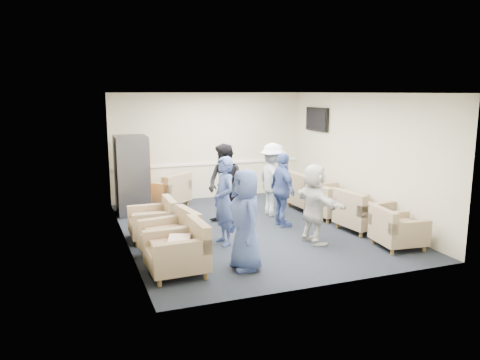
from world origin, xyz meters
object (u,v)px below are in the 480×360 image
object	(u,v)px
armchair_left_near	(180,252)
armchair_corner	(169,192)
armchair_right_far	(309,193)
person_mid_left	(224,201)
person_mid_right	(283,190)
armchair_right_near	(396,231)
armchair_right_midnear	(361,214)
person_front_left	(246,220)
armchair_right_midfar	(329,204)
person_front_right	(315,204)
vending_machine	(132,175)
person_back_left	(225,185)
armchair_left_mid	(173,238)
armchair_left_far	(155,222)
person_back_right	(273,180)

from	to	relation	value
armchair_left_near	armchair_corner	distance (m)	4.35
armchair_right_far	person_mid_left	bearing A→B (deg)	120.95
person_mid_left	person_mid_right	xyz separation A→B (m)	(1.48, 0.67, -0.04)
armchair_right_near	armchair_right_midnear	bearing A→B (deg)	4.51
person_front_left	armchair_right_far	bearing A→B (deg)	137.54
armchair_right_midfar	person_front_right	xyz separation A→B (m)	(-1.14, -1.38, 0.41)
armchair_right_far	vending_machine	bearing A→B (deg)	73.24
armchair_left_near	person_mid_right	world-z (taller)	person_mid_right
person_front_left	person_back_left	bearing A→B (deg)	168.63
armchair_left_near	person_back_left	distance (m)	2.76
armchair_left_mid	person_back_left	bearing A→B (deg)	127.09
armchair_right_midnear	vending_machine	xyz separation A→B (m)	(-4.05, 2.95, 0.54)
armchair_right_near	armchair_left_far	bearing A→B (deg)	68.75
armchair_left_far	person_front_right	distance (m)	2.97
armchair_left_near	person_mid_right	xyz separation A→B (m)	(2.55, 1.79, 0.42)
armchair_left_far	person_back_left	bearing A→B (deg)	106.41
armchair_right_near	vending_machine	xyz separation A→B (m)	(-4.02, 4.04, 0.57)
armchair_left_mid	armchair_right_midfar	size ratio (longest dim) A/B	1.07
armchair_left_mid	armchair_right_midnear	bearing A→B (deg)	83.42
armchair_right_midnear	person_back_left	xyz separation A→B (m)	(-2.39, 1.32, 0.50)
armchair_left_far	person_mid_right	xyz separation A→B (m)	(2.60, -0.05, 0.44)
armchair_corner	person_mid_left	size ratio (longest dim) A/B	0.74
armchair_corner	person_front_right	xyz separation A→B (m)	(1.90, -3.67, 0.39)
armchair_left_near	armchair_right_far	distance (m)	4.73
armchair_left_mid	person_front_left	distance (m)	1.39
armchair_right_near	person_back_left	world-z (taller)	person_back_left
person_mid_left	person_mid_right	size ratio (longest dim) A/B	1.05
armchair_corner	person_front_right	distance (m)	4.15
armchair_left_near	armchair_right_far	xyz separation A→B (m)	(3.76, 2.88, 0.03)
armchair_right_midfar	person_front_left	bearing A→B (deg)	121.00
armchair_left_mid	armchair_right_near	bearing A→B (deg)	67.22
armchair_left_mid	armchair_right_midfar	xyz separation A→B (m)	(3.72, 1.23, -0.01)
vending_machine	person_mid_left	bearing A→B (deg)	-65.71
armchair_left_mid	person_back_right	distance (m)	3.30
armchair_left_far	armchair_corner	size ratio (longest dim) A/B	0.69
vending_machine	person_front_left	world-z (taller)	vending_machine
armchair_left_mid	person_back_right	size ratio (longest dim) A/B	0.59
armchair_right_far	person_mid_right	world-z (taller)	person_mid_right
person_mid_right	person_front_right	size ratio (longest dim) A/B	1.04
armchair_right_near	armchair_right_midfar	bearing A→B (deg)	7.89
armchair_left_far	person_mid_left	bearing A→B (deg)	58.14
armchair_left_far	armchair_right_midfar	xyz separation A→B (m)	(3.81, 0.16, -0.00)
armchair_right_midfar	person_back_left	distance (m)	2.36
armchair_left_mid	person_back_left	distance (m)	2.14
armchair_left_far	person_front_left	xyz separation A→B (m)	(1.05, -1.98, 0.47)
armchair_right_midfar	person_mid_left	bearing A→B (deg)	101.19
armchair_right_far	person_mid_right	distance (m)	1.67
person_mid_left	person_front_right	world-z (taller)	person_mid_left
person_mid_left	armchair_right_midnear	bearing A→B (deg)	80.29
vending_machine	armchair_corner	bearing A→B (deg)	23.25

